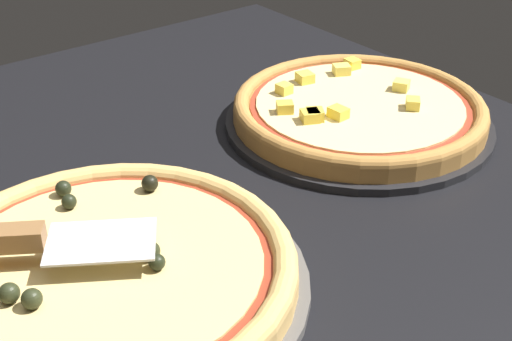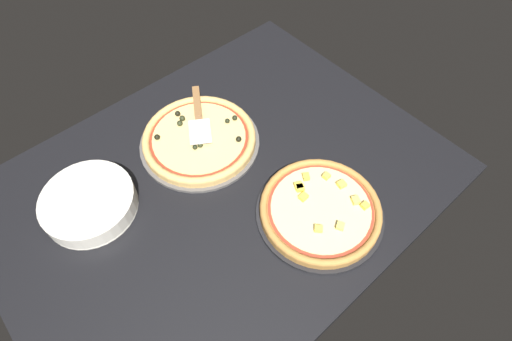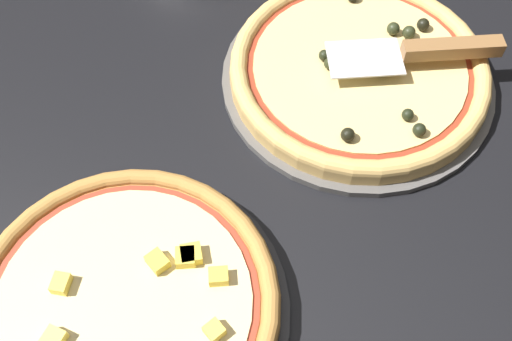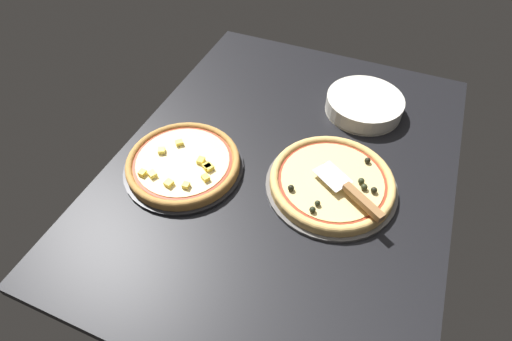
{
  "view_description": "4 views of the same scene",
  "coord_description": "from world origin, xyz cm",
  "px_view_note": "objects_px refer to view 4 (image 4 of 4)",
  "views": [
    {
      "loc": [
        44.49,
        -36.08,
        42.75
      ],
      "look_at": [
        -8.51,
        5.45,
        3.0
      ],
      "focal_mm": 50.0,
      "sensor_mm": 36.0,
      "label": 1
    },
    {
      "loc": [
        35.03,
        55.13,
        96.3
      ],
      "look_at": [
        -8.51,
        5.45,
        3.0
      ],
      "focal_mm": 28.0,
      "sensor_mm": 36.0,
      "label": 2
    },
    {
      "loc": [
        -38.88,
        28.24,
        62.75
      ],
      "look_at": [
        -8.51,
        5.45,
        3.0
      ],
      "focal_mm": 42.0,
      "sensor_mm": 36.0,
      "label": 3
    },
    {
      "loc": [
        -77.79,
        -23.35,
        87.13
      ],
      "look_at": [
        -8.51,
        5.45,
        3.0
      ],
      "focal_mm": 28.0,
      "sensor_mm": 36.0,
      "label": 4
    }
  ],
  "objects_px": {
    "serving_spatula": "(356,196)",
    "plate_stack": "(364,105)",
    "pizza_front": "(332,181)",
    "pizza_back": "(183,162)"
  },
  "relations": [
    {
      "from": "pizza_back",
      "to": "serving_spatula",
      "type": "height_order",
      "value": "serving_spatula"
    },
    {
      "from": "pizza_front",
      "to": "plate_stack",
      "type": "relative_size",
      "value": 1.38
    },
    {
      "from": "serving_spatula",
      "to": "plate_stack",
      "type": "distance_m",
      "value": 0.42
    },
    {
      "from": "pizza_front",
      "to": "plate_stack",
      "type": "height_order",
      "value": "plate_stack"
    },
    {
      "from": "serving_spatula",
      "to": "pizza_front",
      "type": "bearing_deg",
      "value": 54.02
    },
    {
      "from": "pizza_front",
      "to": "plate_stack",
      "type": "bearing_deg",
      "value": -1.54
    },
    {
      "from": "pizza_front",
      "to": "plate_stack",
      "type": "distance_m",
      "value": 0.36
    },
    {
      "from": "pizza_front",
      "to": "pizza_back",
      "type": "xyz_separation_m",
      "value": [
        -0.1,
        0.42,
        0.0
      ]
    },
    {
      "from": "plate_stack",
      "to": "pizza_back",
      "type": "bearing_deg",
      "value": 137.13
    },
    {
      "from": "serving_spatula",
      "to": "plate_stack",
      "type": "xyz_separation_m",
      "value": [
        0.42,
        0.07,
        -0.03
      ]
    }
  ]
}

